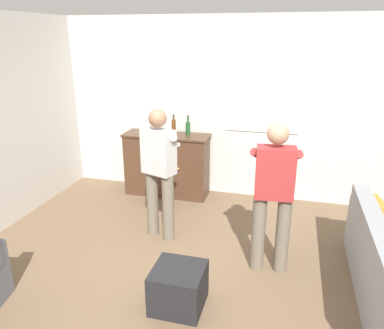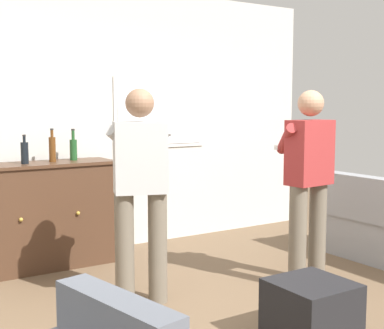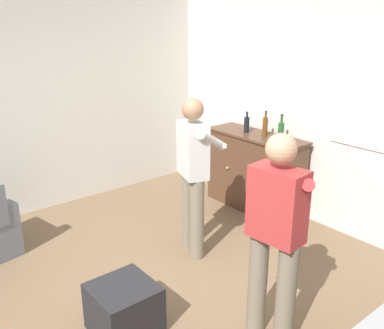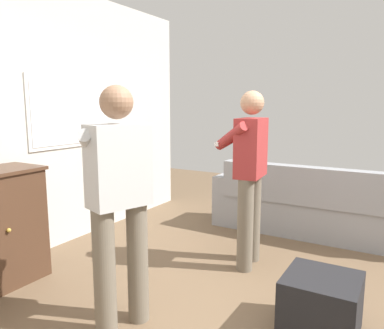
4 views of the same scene
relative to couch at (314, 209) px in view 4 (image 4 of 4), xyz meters
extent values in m
cube|color=beige|center=(-2.05, 2.45, 1.06)|extent=(5.20, 0.12, 2.80)
cube|color=silver|center=(-1.45, 2.39, 1.13)|extent=(1.14, 0.02, 0.79)
cube|color=white|center=(-1.45, 2.38, 1.13)|extent=(1.06, 0.03, 0.71)
cube|color=gray|center=(0.05, 0.00, -0.13)|extent=(0.55, 2.13, 0.42)
cube|color=gray|center=(-0.16, 0.00, 0.30)|extent=(0.18, 2.13, 0.44)
cube|color=gray|center=(0.05, 1.15, -0.02)|extent=(0.55, 0.18, 0.64)
cube|color=orange|center=(-0.03, 0.82, 0.26)|extent=(0.20, 0.42, 0.36)
cube|color=#386BB7|center=(-0.03, 0.00, 0.26)|extent=(0.17, 0.41, 0.36)
sphere|color=#B79338|center=(-2.63, 1.86, 0.20)|extent=(0.04, 0.04, 0.04)
cube|color=black|center=(-1.92, -0.47, -0.13)|extent=(0.49, 0.49, 0.41)
cylinder|color=#6B6051|center=(-2.66, 0.79, 0.10)|extent=(0.15, 0.15, 0.88)
cylinder|color=#6B6051|center=(-2.41, 0.70, 0.10)|extent=(0.15, 0.15, 0.88)
cube|color=#B7B7B7|center=(-2.54, 0.75, 0.82)|extent=(0.45, 0.34, 0.55)
sphere|color=#8C664C|center=(-2.54, 0.75, 1.23)|extent=(0.22, 0.22, 0.22)
cylinder|color=#B7B7B7|center=(-2.59, 0.94, 0.93)|extent=(0.41, 0.32, 0.29)
cylinder|color=#B7B7B7|center=(-2.38, 0.86, 0.93)|extent=(0.21, 0.44, 0.29)
cube|color=white|center=(-2.43, 1.05, 0.84)|extent=(0.15, 0.09, 0.04)
cylinder|color=#6B6051|center=(-1.25, 0.36, 0.10)|extent=(0.15, 0.15, 0.88)
cylinder|color=#6B6051|center=(-0.99, 0.38, 0.10)|extent=(0.15, 0.15, 0.88)
cube|color=#9E2D2D|center=(-1.12, 0.37, 0.82)|extent=(0.42, 0.26, 0.55)
sphere|color=tan|center=(-1.12, 0.37, 1.23)|extent=(0.22, 0.22, 0.22)
cylinder|color=#9E2D2D|center=(-1.25, 0.52, 0.93)|extent=(0.30, 0.42, 0.29)
cylinder|color=#9E2D2D|center=(-1.02, 0.54, 0.93)|extent=(0.35, 0.39, 0.29)
cube|color=white|center=(-1.15, 0.69, 0.84)|extent=(0.15, 0.05, 0.04)
camera|label=1|loc=(-1.01, -3.35, 2.16)|focal=35.00mm
camera|label=2|loc=(-4.39, -2.90, 1.21)|focal=50.00mm
camera|label=3|loc=(0.65, -1.87, 2.08)|focal=40.00mm
camera|label=4|loc=(-4.40, -0.91, 1.22)|focal=35.00mm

